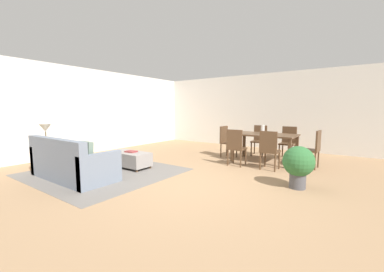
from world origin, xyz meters
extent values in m
plane|color=#9E7A56|center=(0.00, 0.00, 0.00)|extent=(10.80, 10.80, 0.00)
cube|color=silver|center=(0.00, 5.00, 1.35)|extent=(9.00, 0.12, 2.70)
cube|color=silver|center=(-4.50, 0.50, 1.35)|extent=(0.12, 11.00, 2.70)
cube|color=slate|center=(-1.99, -0.50, 0.00)|extent=(3.00, 2.80, 0.01)
cube|color=slate|center=(-2.10, -1.14, 0.21)|extent=(1.99, 0.85, 0.42)
cube|color=slate|center=(-2.10, -1.48, 0.64)|extent=(1.99, 0.16, 0.44)
cube|color=slate|center=(-3.02, -1.14, 0.31)|extent=(0.14, 0.85, 0.62)
cube|color=slate|center=(-1.17, -1.14, 0.31)|extent=(0.14, 0.85, 0.62)
cube|color=slate|center=(-2.67, -1.22, 0.60)|extent=(0.36, 0.11, 0.36)
cube|color=slate|center=(-2.29, -1.24, 0.58)|extent=(0.33, 0.11, 0.33)
cube|color=slate|center=(-1.90, -1.23, 0.60)|extent=(0.35, 0.09, 0.35)
cube|color=slate|center=(-1.52, -1.21, 0.62)|extent=(0.40, 0.13, 0.40)
cube|color=gray|center=(-1.89, 0.13, 0.22)|extent=(1.10, 0.52, 0.32)
cylinder|color=#513823|center=(-2.39, 0.34, 0.03)|extent=(0.05, 0.05, 0.06)
cylinder|color=#513823|center=(-1.39, 0.34, 0.03)|extent=(0.05, 0.05, 0.06)
cylinder|color=#513823|center=(-2.39, -0.08, 0.03)|extent=(0.05, 0.05, 0.06)
cylinder|color=#513823|center=(-1.39, -0.08, 0.03)|extent=(0.05, 0.05, 0.06)
cube|color=olive|center=(-3.39, -1.09, 0.53)|extent=(0.40, 0.40, 0.03)
cylinder|color=olive|center=(-3.56, -0.92, 0.26)|extent=(0.04, 0.04, 0.52)
cylinder|color=olive|center=(-3.22, -0.92, 0.26)|extent=(0.04, 0.04, 0.52)
cylinder|color=olive|center=(-3.56, -1.26, 0.26)|extent=(0.04, 0.04, 0.52)
cylinder|color=olive|center=(-3.22, -1.26, 0.26)|extent=(0.04, 0.04, 0.52)
cylinder|color=brown|center=(-3.39, -1.09, 0.56)|extent=(0.16, 0.16, 0.02)
cylinder|color=brown|center=(-3.39, -1.09, 0.73)|extent=(0.02, 0.02, 0.32)
cone|color=beige|center=(-3.39, -1.09, 0.98)|extent=(0.26, 0.26, 0.18)
cube|color=#513823|center=(0.59, 2.64, 0.74)|extent=(1.61, 0.95, 0.04)
cube|color=#513823|center=(-0.15, 3.06, 0.36)|extent=(0.07, 0.07, 0.72)
cube|color=#513823|center=(1.34, 3.06, 0.36)|extent=(0.07, 0.07, 0.72)
cube|color=#513823|center=(-0.15, 2.23, 0.36)|extent=(0.07, 0.07, 0.72)
cube|color=#513823|center=(1.34, 2.23, 0.36)|extent=(0.07, 0.07, 0.72)
cube|color=#513823|center=(0.17, 1.85, 0.43)|extent=(0.41, 0.41, 0.04)
cube|color=#513823|center=(0.17, 1.67, 0.69)|extent=(0.40, 0.05, 0.47)
cylinder|color=#513823|center=(-0.01, 2.01, 0.21)|extent=(0.04, 0.04, 0.41)
cylinder|color=#513823|center=(0.33, 2.03, 0.21)|extent=(0.04, 0.04, 0.41)
cylinder|color=#513823|center=(0.00, 1.67, 0.21)|extent=(0.04, 0.04, 0.41)
cylinder|color=#513823|center=(0.34, 1.69, 0.21)|extent=(0.04, 0.04, 0.41)
cube|color=#513823|center=(0.98, 1.92, 0.43)|extent=(0.40, 0.40, 0.04)
cube|color=#513823|center=(0.98, 1.74, 0.69)|extent=(0.40, 0.04, 0.47)
cylinder|color=#513823|center=(0.81, 2.09, 0.21)|extent=(0.04, 0.04, 0.41)
cylinder|color=#513823|center=(1.15, 2.09, 0.21)|extent=(0.04, 0.04, 0.41)
cylinder|color=#513823|center=(0.81, 1.75, 0.21)|extent=(0.04, 0.04, 0.41)
cylinder|color=#513823|center=(1.15, 1.75, 0.21)|extent=(0.04, 0.04, 0.41)
cube|color=#513823|center=(0.16, 3.43, 0.43)|extent=(0.43, 0.43, 0.04)
cube|color=#513823|center=(0.14, 3.61, 0.69)|extent=(0.40, 0.07, 0.47)
cylinder|color=#513823|center=(0.34, 3.27, 0.21)|extent=(0.04, 0.04, 0.41)
cylinder|color=#513823|center=(0.00, 3.25, 0.21)|extent=(0.04, 0.04, 0.41)
cylinder|color=#513823|center=(0.32, 3.61, 0.21)|extent=(0.04, 0.04, 0.41)
cylinder|color=#513823|center=(-0.02, 3.59, 0.21)|extent=(0.04, 0.04, 0.41)
cube|color=#513823|center=(1.00, 3.41, 0.43)|extent=(0.41, 0.41, 0.04)
cube|color=#513823|center=(1.01, 3.59, 0.69)|extent=(0.40, 0.05, 0.47)
cylinder|color=#513823|center=(1.17, 3.24, 0.21)|extent=(0.04, 0.04, 0.41)
cylinder|color=#513823|center=(0.83, 3.24, 0.21)|extent=(0.04, 0.04, 0.41)
cylinder|color=#513823|center=(1.18, 3.58, 0.21)|extent=(0.04, 0.04, 0.41)
cylinder|color=#513823|center=(0.84, 3.58, 0.21)|extent=(0.04, 0.04, 0.41)
cube|color=#513823|center=(1.71, 2.62, 0.43)|extent=(0.43, 0.43, 0.04)
cube|color=#513823|center=(1.89, 2.61, 0.69)|extent=(0.07, 0.40, 0.47)
cylinder|color=#513823|center=(1.53, 2.47, 0.21)|extent=(0.04, 0.04, 0.41)
cylinder|color=#513823|center=(1.55, 2.81, 0.21)|extent=(0.04, 0.04, 0.41)
cylinder|color=#513823|center=(1.86, 2.44, 0.21)|extent=(0.04, 0.04, 0.41)
cylinder|color=#513823|center=(1.89, 2.78, 0.21)|extent=(0.04, 0.04, 0.41)
cube|color=#513823|center=(-0.46, 2.65, 0.43)|extent=(0.42, 0.42, 0.04)
cube|color=#513823|center=(-0.64, 2.66, 0.69)|extent=(0.06, 0.40, 0.47)
cylinder|color=#513823|center=(-0.28, 2.81, 0.21)|extent=(0.04, 0.04, 0.41)
cylinder|color=#513823|center=(-0.30, 2.47, 0.21)|extent=(0.04, 0.04, 0.41)
cylinder|color=#513823|center=(-0.62, 2.83, 0.21)|extent=(0.04, 0.04, 0.41)
cylinder|color=#513823|center=(-0.64, 2.49, 0.21)|extent=(0.04, 0.04, 0.41)
cylinder|color=silver|center=(0.55, 2.60, 0.88)|extent=(0.10, 0.10, 0.24)
cube|color=maroon|center=(-1.83, 0.14, 0.40)|extent=(0.28, 0.22, 0.03)
cylinder|color=#4C4C51|center=(1.81, 0.85, 0.13)|extent=(0.28, 0.28, 0.26)
sphere|color=#2D6633|center=(1.81, 0.85, 0.49)|extent=(0.55, 0.55, 0.55)
camera|label=1|loc=(2.66, -3.62, 1.41)|focal=22.14mm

